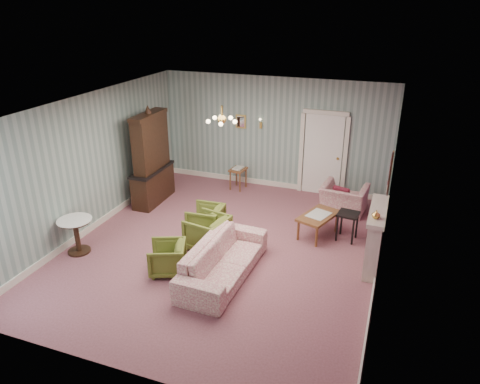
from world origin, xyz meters
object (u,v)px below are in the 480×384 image
at_px(olive_chair_c, 206,219).
at_px(fireplace, 375,237).
at_px(dresser, 151,156).
at_px(olive_chair_b, 207,231).
at_px(side_table_black, 347,226).
at_px(coffee_table, 318,225).
at_px(wingback_chair, 344,194).
at_px(pedestal_table, 77,236).
at_px(olive_chair_a, 167,257).
at_px(sofa_chintz, 223,254).

relative_size(olive_chair_c, fireplace, 0.50).
relative_size(dresser, fireplace, 1.68).
height_order(olive_chair_b, side_table_black, olive_chair_b).
bearing_deg(olive_chair_b, olive_chair_c, -142.27).
bearing_deg(coffee_table, dresser, 174.78).
bearing_deg(olive_chair_b, wingback_chair, 148.90).
distance_m(wingback_chair, dresser, 4.67).
bearing_deg(olive_chair_b, pedestal_table, -55.57).
xyz_separation_m(olive_chair_a, dresser, (-1.85, 2.70, 0.85)).
height_order(olive_chair_c, sofa_chintz, sofa_chintz).
bearing_deg(dresser, coffee_table, -6.19).
distance_m(side_table_black, pedestal_table, 5.45).
relative_size(olive_chair_a, wingback_chair, 0.64).
bearing_deg(fireplace, pedestal_table, -164.41).
relative_size(fireplace, side_table_black, 2.28).
height_order(olive_chair_b, dresser, dresser).
bearing_deg(wingback_chair, coffee_table, 82.27).
bearing_deg(pedestal_table, olive_chair_c, 37.31).
distance_m(olive_chair_b, sofa_chintz, 1.06).
relative_size(olive_chair_a, coffee_table, 0.67).
distance_m(olive_chair_b, fireplace, 3.22).
bearing_deg(pedestal_table, side_table_black, 25.40).
relative_size(olive_chair_a, dresser, 0.28).
height_order(dresser, pedestal_table, dresser).
relative_size(fireplace, coffee_table, 1.43).
relative_size(olive_chair_b, olive_chair_c, 1.08).
relative_size(olive_chair_c, wingback_chair, 0.69).
relative_size(sofa_chintz, fireplace, 1.64).
distance_m(fireplace, coffee_table, 1.45).
height_order(olive_chair_b, sofa_chintz, sofa_chintz).
bearing_deg(pedestal_table, olive_chair_a, -0.66).
relative_size(dresser, pedestal_table, 3.25).
bearing_deg(olive_chair_a, pedestal_table, -112.56).
bearing_deg(olive_chair_a, olive_chair_c, 156.22).
height_order(sofa_chintz, wingback_chair, sofa_chintz).
distance_m(sofa_chintz, side_table_black, 2.85).
bearing_deg(olive_chair_c, dresser, -123.36).
relative_size(fireplace, pedestal_table, 1.93).
relative_size(coffee_table, pedestal_table, 1.35).
bearing_deg(pedestal_table, fireplace, 15.59).
xyz_separation_m(olive_chair_c, side_table_black, (2.86, 0.76, -0.04)).
bearing_deg(dresser, olive_chair_b, -37.81).
relative_size(side_table_black, pedestal_table, 0.85).
relative_size(olive_chair_b, pedestal_table, 1.05).
xyz_separation_m(wingback_chair, coffee_table, (-0.34, -1.38, -0.19)).
bearing_deg(olive_chair_c, wingback_chair, 125.75).
bearing_deg(dresser, olive_chair_a, -56.52).
relative_size(sofa_chintz, dresser, 0.97).
distance_m(olive_chair_c, dresser, 2.35).
xyz_separation_m(side_table_black, pedestal_table, (-4.92, -2.34, 0.06)).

